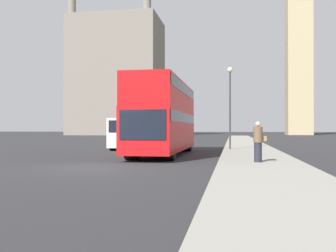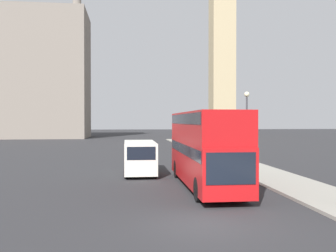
{
  "view_description": "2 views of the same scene",
  "coord_description": "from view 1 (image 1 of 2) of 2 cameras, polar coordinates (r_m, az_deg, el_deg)",
  "views": [
    {
      "loc": [
        5.61,
        -14.27,
        1.57
      ],
      "look_at": [
        1.75,
        8.09,
        1.71
      ],
      "focal_mm": 40.0,
      "sensor_mm": 36.0,
      "label": 1
    },
    {
      "loc": [
        -2.76,
        -13.3,
        3.74
      ],
      "look_at": [
        0.27,
        13.95,
        3.36
      ],
      "focal_mm": 40.0,
      "sensor_mm": 36.0,
      "label": 2
    }
  ],
  "objects": [
    {
      "name": "pedestrian",
      "position": [
        16.14,
        13.58,
        -2.36
      ],
      "size": [
        0.54,
        0.38,
        1.7
      ],
      "color": "#23232D",
      "rests_on": "sidewalk_strip"
    },
    {
      "name": "white_van",
      "position": [
        28.09,
        -5.57,
        -1.04
      ],
      "size": [
        2.15,
        5.41,
        2.28
      ],
      "color": "silver",
      "rests_on": "ground_plane"
    },
    {
      "name": "red_double_decker_bus",
      "position": [
        22.02,
        -0.62,
        1.73
      ],
      "size": [
        2.49,
        10.64,
        4.23
      ],
      "color": "#B71114",
      "rests_on": "ground_plane"
    },
    {
      "name": "building_block_distant",
      "position": [
        91.04,
        -7.75,
        7.43
      ],
      "size": [
        20.6,
        14.41,
        33.71
      ],
      "color": "slate",
      "rests_on": "ground_plane"
    },
    {
      "name": "street_lamp",
      "position": [
        25.93,
        9.43,
        4.67
      ],
      "size": [
        0.36,
        0.36,
        5.59
      ],
      "color": "#38383D",
      "rests_on": "sidewalk_strip"
    },
    {
      "name": "ground_plane",
      "position": [
        15.41,
        -11.68,
        -6.19
      ],
      "size": [
        300.0,
        300.0,
        0.0
      ],
      "primitive_type": "plane",
      "color": "#28282B"
    },
    {
      "name": "sidewalk_strip",
      "position": [
        14.39,
        14.49,
        -6.3
      ],
      "size": [
        3.56,
        120.0,
        0.15
      ],
      "color": "gray",
      "rests_on": "ground_plane"
    }
  ]
}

